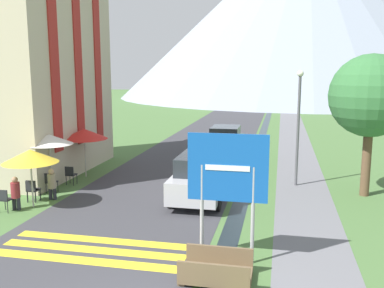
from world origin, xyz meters
name	(u,v)px	position (x,y,z in m)	size (l,w,h in m)	color
ground_plane	(239,149)	(0.00, 20.00, 0.00)	(160.00, 160.00, 0.00)	#476B38
road	(222,128)	(-2.50, 30.00, 0.00)	(6.40, 60.00, 0.01)	#38383D
footpath	(293,130)	(3.60, 30.00, 0.00)	(2.20, 60.00, 0.01)	slate
drainage_channel	(264,129)	(1.20, 30.00, 0.00)	(0.60, 60.00, 0.00)	black
crosswalk_marking	(93,250)	(-2.50, 3.56, 0.01)	(5.44, 1.84, 0.01)	yellow
mountain_distant	(305,9)	(6.31, 78.50, 16.21)	(69.16, 69.16, 32.42)	gray
hotel_building	(29,40)	(-9.39, 12.00, 6.46)	(5.46, 8.47, 12.02)	#BCAD93
road_sign	(227,178)	(1.30, 3.64, 2.28)	(2.09, 0.11, 3.44)	#9E9EA3
footbridge	(216,271)	(1.20, 2.53, 0.23)	(1.70, 1.10, 0.65)	brown
parked_car_near	(201,177)	(-0.40, 8.95, 0.91)	(1.94, 4.36, 1.82)	#B2B2B7
parked_car_far	(226,142)	(-0.52, 17.43, 0.91)	(1.95, 3.82, 1.82)	#28663D
cafe_chair_near_left	(32,189)	(-6.68, 7.24, 0.51)	(0.40, 0.40, 0.85)	#232328
cafe_chair_near_right	(33,188)	(-6.73, 7.34, 0.51)	(0.40, 0.40, 0.85)	#232328
cafe_chair_middle	(51,181)	(-6.63, 8.51, 0.51)	(0.40, 0.40, 0.85)	#232328
cafe_chair_nearest	(4,198)	(-6.97, 5.96, 0.51)	(0.40, 0.40, 0.85)	#232328
cafe_chair_far_right	(70,174)	(-6.43, 9.84, 0.51)	(0.40, 0.40, 0.85)	#232328
cafe_umbrella_front_yellow	(30,156)	(-6.33, 6.73, 1.92)	(2.03, 2.03, 2.17)	#B7B2A8
cafe_umbrella_middle_white	(49,139)	(-6.83, 8.93, 2.18)	(1.96, 1.96, 2.39)	#B7B2A8
cafe_umbrella_rear_red	(84,134)	(-6.46, 11.40, 2.06)	(2.19, 2.19, 2.31)	#B7B2A8
person_seated_far	(16,192)	(-6.73, 6.28, 0.68)	(0.32, 0.32, 1.24)	#282833
person_seated_near	(52,183)	(-6.10, 7.71, 0.69)	(0.32, 0.32, 1.24)	#282833
streetlamp	(298,118)	(3.34, 11.84, 2.99)	(0.28, 0.28, 5.03)	#515156
tree_by_path	(371,96)	(6.02, 10.82, 4.02)	(3.26, 3.26, 5.67)	brown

